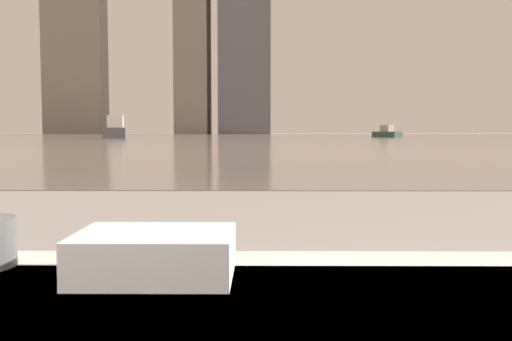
% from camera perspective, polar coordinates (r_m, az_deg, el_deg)
% --- Properties ---
extents(towel_stack, '(0.27, 0.21, 0.08)m').
position_cam_1_polar(towel_stack, '(1.03, -10.04, -8.26)').
color(towel_stack, white).
rests_on(towel_stack, bathtub).
extents(harbor_water, '(180.00, 110.00, 0.01)m').
position_cam_1_polar(harbor_water, '(62.08, 0.40, 3.35)').
color(harbor_water, gray).
rests_on(harbor_water, ground_plane).
extents(harbor_boat_0, '(3.04, 5.93, 2.12)m').
position_cam_1_polar(harbor_boat_0, '(54.58, -13.88, 3.93)').
color(harbor_boat_0, '#4C4C51').
rests_on(harbor_boat_0, harbor_water).
extents(harbor_boat_1, '(2.83, 3.56, 1.29)m').
position_cam_1_polar(harbor_boat_1, '(63.53, 12.96, 3.68)').
color(harbor_boat_1, '#335647').
rests_on(harbor_boat_1, harbor_water).
extents(skyline_tower_1, '(6.63, 10.43, 40.67)m').
position_cam_1_polar(skyline_tower_1, '(120.50, -6.34, 13.37)').
color(skyline_tower_1, gray).
rests_on(skyline_tower_1, ground_plane).
extents(skyline_tower_2, '(10.36, 11.74, 49.52)m').
position_cam_1_polar(skyline_tower_2, '(120.53, -1.12, 15.53)').
color(skyline_tower_2, slate).
rests_on(skyline_tower_2, ground_plane).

